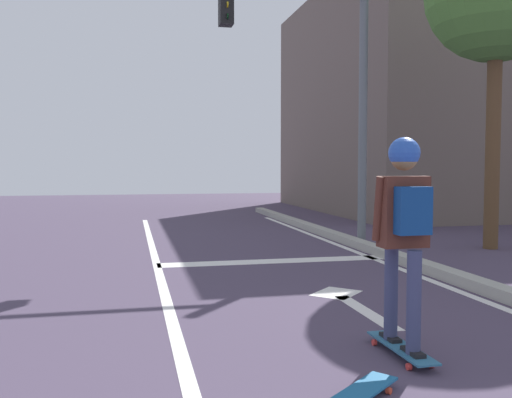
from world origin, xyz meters
name	(u,v)px	position (x,y,z in m)	size (l,w,h in m)	color
lane_line_center	(170,314)	(-0.43, 6.00, 0.00)	(0.12, 20.00, 0.01)	silver
lane_line_curbside	(474,297)	(2.98, 6.00, 0.00)	(0.12, 20.00, 0.01)	silver
stop_bar	(273,261)	(1.35, 8.81, 0.00)	(3.57, 0.40, 0.01)	silver
lane_arrow_stem	(366,311)	(1.53, 5.67, 0.00)	(0.16, 1.40, 0.01)	silver
lane_arrow_head	(336,293)	(1.53, 6.52, 0.00)	(0.56, 0.44, 0.01)	silver
curb_strip	(493,290)	(3.23, 6.00, 0.07)	(0.24, 24.00, 0.14)	#9C9990
skateboard	(401,348)	(1.25, 4.36, 0.07)	(0.22, 0.86, 0.08)	#2C6487
skater	(404,216)	(1.25, 4.34, 1.11)	(0.45, 0.61, 1.63)	#363B5F
spare_skateboard	(355,396)	(0.55, 3.58, 0.06)	(0.78, 0.68, 0.07)	#1A5B8B
traffic_signal_mast	(300,57)	(2.23, 10.31, 3.47)	(5.27, 0.34, 5.05)	slate
building_block	(471,105)	(10.50, 17.59, 3.55)	(10.74, 9.64, 7.10)	#675850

